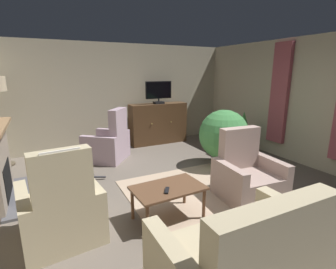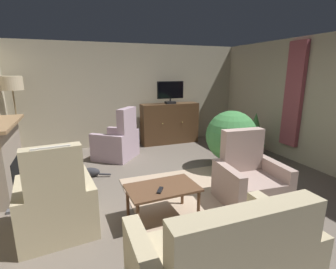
# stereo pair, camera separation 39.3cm
# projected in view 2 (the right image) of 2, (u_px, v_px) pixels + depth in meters

# --- Properties ---
(ground_plane) EXTENTS (6.56, 7.53, 0.04)m
(ground_plane) POSITION_uv_depth(u_px,v_px,m) (187.00, 201.00, 3.99)
(ground_plane) COLOR #665B51
(wall_back) EXTENTS (6.56, 0.10, 2.65)m
(wall_back) POSITION_uv_depth(u_px,v_px,m) (133.00, 95.00, 6.85)
(wall_back) COLOR #B2A88E
(wall_back) RESTS_ON ground_plane
(curtain_panel_far) EXTENTS (0.10, 0.44, 2.22)m
(curtain_panel_far) POSITION_uv_depth(u_px,v_px,m) (294.00, 95.00, 5.48)
(curtain_panel_far) COLOR #A34C56
(rug_central) EXTENTS (2.08, 2.07, 0.01)m
(rug_central) POSITION_uv_depth(u_px,v_px,m) (195.00, 195.00, 4.13)
(rug_central) COLOR tan
(rug_central) RESTS_ON ground_plane
(fireplace) EXTENTS (0.91, 1.52, 1.19)m
(fireplace) POSITION_uv_depth(u_px,v_px,m) (1.00, 161.00, 4.07)
(fireplace) COLOR #4C4C51
(fireplace) RESTS_ON ground_plane
(tv_cabinet) EXTENTS (1.57, 0.46, 1.10)m
(tv_cabinet) POSITION_uv_depth(u_px,v_px,m) (170.00, 124.00, 7.04)
(tv_cabinet) COLOR #352315
(tv_cabinet) RESTS_ON ground_plane
(television) EXTENTS (0.73, 0.20, 0.59)m
(television) POSITION_uv_depth(u_px,v_px,m) (170.00, 92.00, 6.78)
(television) COLOR black
(television) RESTS_ON tv_cabinet
(coffee_table) EXTENTS (0.96, 0.62, 0.47)m
(coffee_table) POSITION_uv_depth(u_px,v_px,m) (163.00, 191.00, 3.38)
(coffee_table) COLOR brown
(coffee_table) RESTS_ON ground_plane
(tv_remote) EXTENTS (0.13, 0.17, 0.02)m
(tv_remote) POSITION_uv_depth(u_px,v_px,m) (160.00, 190.00, 3.24)
(tv_remote) COLOR black
(tv_remote) RESTS_ON coffee_table
(sofa_floral) EXTENTS (1.52, 0.89, 1.03)m
(sofa_floral) POSITION_uv_depth(u_px,v_px,m) (223.00, 265.00, 2.18)
(sofa_floral) COLOR tan
(sofa_floral) RESTS_ON ground_plane
(armchair_angled_to_table) EXTENTS (0.96, 0.99, 1.21)m
(armchair_angled_to_table) POSITION_uv_depth(u_px,v_px,m) (57.00, 206.00, 3.11)
(armchair_angled_to_table) COLOR tan
(armchair_angled_to_table) RESTS_ON ground_plane
(armchair_beside_cabinet) EXTENTS (1.16, 1.17, 1.17)m
(armchair_beside_cabinet) POSITION_uv_depth(u_px,v_px,m) (118.00, 143.00, 5.84)
(armchair_beside_cabinet) COLOR #AD93A3
(armchair_beside_cabinet) RESTS_ON ground_plane
(armchair_facing_sofa) EXTENTS (0.99, 0.88, 1.07)m
(armchair_facing_sofa) POSITION_uv_depth(u_px,v_px,m) (249.00, 180.00, 3.91)
(armchair_facing_sofa) COLOR #A3897F
(armchair_facing_sofa) RESTS_ON ground_plane
(potted_plant_small_fern_corner) EXTENTS (1.03, 1.03, 1.19)m
(potted_plant_small_fern_corner) POSITION_uv_depth(u_px,v_px,m) (231.00, 136.00, 5.14)
(potted_plant_small_fern_corner) COLOR beige
(potted_plant_small_fern_corner) RESTS_ON ground_plane
(potted_plant_on_hearth_side) EXTENTS (0.51, 0.51, 1.00)m
(potted_plant_on_hearth_side) POSITION_uv_depth(u_px,v_px,m) (255.00, 132.00, 6.08)
(potted_plant_on_hearth_side) COLOR beige
(potted_plant_on_hearth_side) RESTS_ON ground_plane
(cat) EXTENTS (0.65, 0.30, 0.20)m
(cat) POSITION_uv_depth(u_px,v_px,m) (89.00, 172.00, 4.84)
(cat) COLOR #2D2D33
(cat) RESTS_ON ground_plane
(floor_lamp) EXTENTS (0.43, 0.43, 1.85)m
(floor_lamp) POSITION_uv_depth(u_px,v_px,m) (13.00, 90.00, 5.39)
(floor_lamp) COLOR #4C4233
(floor_lamp) RESTS_ON ground_plane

